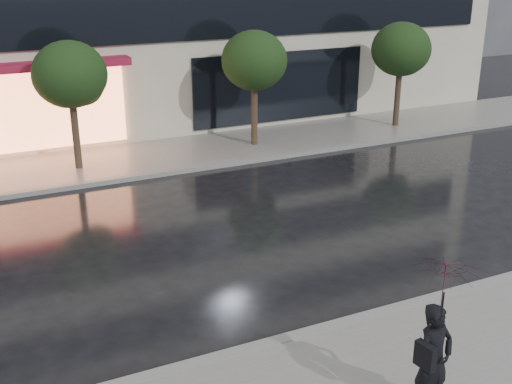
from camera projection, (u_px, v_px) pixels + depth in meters
ground at (334, 297)px, 12.62m from camera, size 120.00×120.00×0.00m
sidewalk_far at (169, 155)px, 21.26m from camera, size 60.00×3.50×0.12m
curb_near at (363, 319)px, 11.75m from camera, size 60.00×0.25×0.14m
curb_far at (187, 170)px, 19.78m from camera, size 60.00×0.25×0.14m
tree_mid_west at (72, 77)px, 18.88m from camera, size 2.20×2.20×3.99m
tree_mid_east at (256, 62)px, 21.30m from camera, size 2.20×2.20×3.99m
tree_far_east at (402, 51)px, 23.71m from camera, size 2.20×2.20×3.99m
pedestrian_with_umbrella at (440, 318)px, 8.81m from camera, size 1.03×1.05×2.40m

